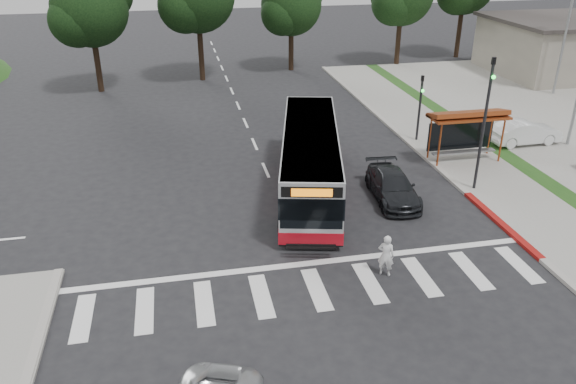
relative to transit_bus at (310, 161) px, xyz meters
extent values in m
plane|color=black|center=(-1.71, -3.17, -1.51)|extent=(140.00, 140.00, 0.00)
cube|color=gray|center=(9.29, 4.83, -1.45)|extent=(4.00, 40.00, 0.12)
cube|color=#9E9991|center=(7.29, 4.83, -1.44)|extent=(0.30, 40.00, 0.15)
cube|color=maroon|center=(7.29, -5.17, -1.44)|extent=(0.32, 6.00, 0.15)
cube|color=silver|center=(-1.71, -8.17, -1.51)|extent=(18.00, 2.60, 0.01)
cylinder|color=#923C18|center=(7.29, 1.23, -0.24)|extent=(0.10, 0.10, 2.30)
cylinder|color=#923C18|center=(10.89, 1.23, -0.24)|extent=(0.10, 0.10, 2.30)
cylinder|color=#923C18|center=(7.29, 2.43, -0.24)|extent=(0.10, 0.10, 2.30)
cylinder|color=#923C18|center=(10.89, 2.43, -0.24)|extent=(0.10, 0.10, 2.30)
cube|color=#923C18|center=(9.09, 1.83, 1.06)|extent=(4.20, 1.60, 0.12)
cube|color=#923C18|center=(9.09, 1.88, 1.21)|extent=(4.20, 1.32, 0.51)
cube|color=black|center=(9.09, 2.43, -0.19)|extent=(3.80, 0.06, 1.60)
cube|color=gray|center=(9.09, 1.83, -0.94)|extent=(3.60, 0.40, 0.08)
cylinder|color=black|center=(7.89, -1.67, 1.74)|extent=(0.14, 0.14, 6.50)
imported|color=black|center=(7.89, -1.67, 4.49)|extent=(0.16, 0.20, 1.00)
sphere|color=#19E533|center=(7.89, -1.85, 4.14)|extent=(0.18, 0.18, 0.18)
cylinder|color=black|center=(7.89, 5.33, 0.49)|extent=(0.14, 0.14, 4.00)
imported|color=black|center=(7.89, 5.33, 1.99)|extent=(0.16, 0.20, 1.00)
sphere|color=#19E533|center=(7.89, 5.15, 1.64)|extent=(0.18, 0.18, 0.18)
cylinder|color=gray|center=(22.29, 12.83, 3.09)|extent=(0.18, 0.18, 9.00)
cylinder|color=black|center=(14.29, 24.83, 0.79)|extent=(0.44, 0.44, 4.40)
sphere|color=black|center=(13.31, 24.13, 4.09)|extent=(3.92, 3.92, 3.92)
cylinder|color=black|center=(21.29, 26.83, 0.91)|extent=(0.44, 0.44, 4.84)
cylinder|color=black|center=(-3.71, 22.83, 0.91)|extent=(0.44, 0.44, 4.84)
sphere|color=black|center=(-4.76, 22.08, 4.54)|extent=(4.20, 4.20, 4.20)
cylinder|color=black|center=(4.29, 24.83, 0.47)|extent=(0.44, 0.44, 3.96)
sphere|color=black|center=(4.29, 24.83, 4.07)|extent=(5.20, 5.20, 5.20)
sphere|color=black|center=(3.38, 24.18, 3.44)|extent=(3.64, 3.64, 3.64)
cylinder|color=black|center=(-11.71, 20.83, 0.69)|extent=(0.44, 0.44, 4.40)
sphere|color=black|center=(-11.71, 20.83, 4.69)|extent=(5.60, 5.60, 5.60)
sphere|color=black|center=(-12.69, 20.13, 3.99)|extent=(3.92, 3.92, 3.92)
imported|color=white|center=(1.00, -7.76, -0.69)|extent=(0.72, 0.65, 1.65)
imported|color=black|center=(3.58, -1.78, -0.86)|extent=(2.21, 4.66, 1.31)
imported|color=silver|center=(13.79, 3.48, -0.71)|extent=(4.29, 1.63, 1.40)
camera|label=1|loc=(-6.05, -24.22, 10.27)|focal=35.00mm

